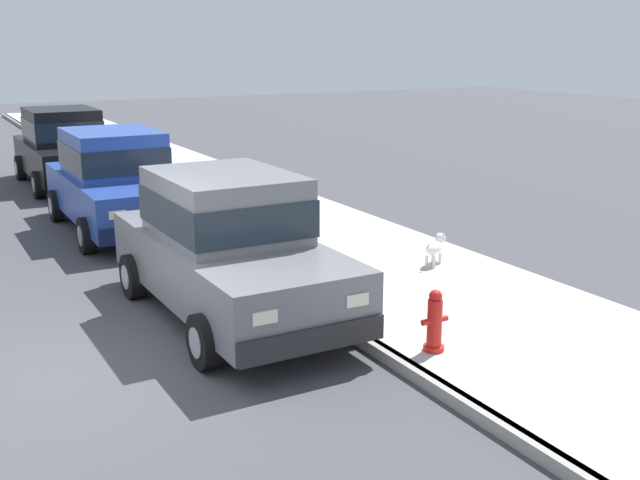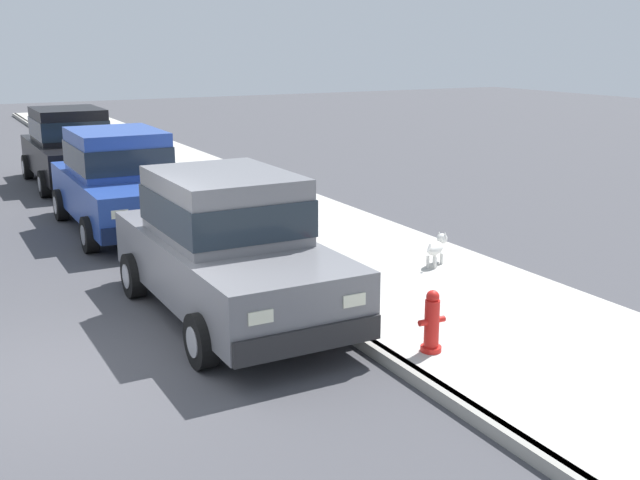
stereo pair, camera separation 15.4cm
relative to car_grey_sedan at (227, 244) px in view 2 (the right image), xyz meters
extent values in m
plane|color=#424247|center=(-2.20, -0.94, -0.98)|extent=(80.00, 80.00, 0.00)
cube|color=gray|center=(1.00, -0.94, -0.91)|extent=(0.16, 64.00, 0.14)
cube|color=#B7B5AD|center=(2.80, -0.94, -0.91)|extent=(3.60, 64.00, 0.14)
cube|color=slate|center=(0.00, -0.04, -0.28)|extent=(1.85, 4.52, 0.76)
cube|color=slate|center=(0.00, 0.06, 0.52)|extent=(1.61, 2.12, 0.84)
cube|color=#19232D|center=(0.00, 0.06, 0.45)|extent=(1.64, 2.16, 0.46)
cube|color=#252527|center=(0.03, -2.24, -0.52)|extent=(1.77, 0.22, 0.28)
cube|color=#252527|center=(-0.02, 2.16, -0.52)|extent=(1.77, 0.22, 0.28)
cylinder|color=black|center=(0.92, -1.42, -0.66)|extent=(0.23, 0.64, 0.64)
cylinder|color=#9E9EA3|center=(0.92, -1.42, -0.66)|extent=(0.24, 0.35, 0.35)
cylinder|color=black|center=(-0.88, -1.44, -0.66)|extent=(0.23, 0.64, 0.64)
cylinder|color=#9E9EA3|center=(-0.88, -1.44, -0.66)|extent=(0.24, 0.35, 0.35)
cylinder|color=black|center=(0.88, 1.37, -0.66)|extent=(0.23, 0.64, 0.64)
cylinder|color=#9E9EA3|center=(0.88, 1.37, -0.66)|extent=(0.24, 0.35, 0.35)
cylinder|color=black|center=(-0.92, 1.35, -0.66)|extent=(0.23, 0.64, 0.64)
cylinder|color=#9E9EA3|center=(-0.92, 1.35, -0.66)|extent=(0.24, 0.35, 0.35)
cube|color=#EAEACC|center=(0.58, -2.26, -0.17)|extent=(0.28, 0.08, 0.14)
cube|color=#EAEACC|center=(-0.53, -2.27, -0.17)|extent=(0.28, 0.08, 0.14)
cube|color=#28479E|center=(-0.07, 5.45, -0.28)|extent=(1.80, 4.50, 0.76)
cube|color=#28479E|center=(-0.07, 5.55, 0.52)|extent=(1.59, 2.10, 0.84)
cube|color=#19232D|center=(-0.07, 5.55, 0.45)|extent=(1.62, 2.14, 0.46)
cube|color=#0E1837|center=(-0.07, 3.25, -0.52)|extent=(1.76, 0.20, 0.28)
cube|color=#0E1837|center=(-0.06, 7.65, -0.52)|extent=(1.76, 0.20, 0.28)
cylinder|color=black|center=(0.83, 4.06, -0.66)|extent=(0.22, 0.64, 0.64)
cylinder|color=#9E9EA3|center=(0.83, 4.06, -0.66)|extent=(0.24, 0.35, 0.35)
cylinder|color=black|center=(-0.97, 4.06, -0.66)|extent=(0.22, 0.64, 0.64)
cylinder|color=#9E9EA3|center=(-0.97, 4.06, -0.66)|extent=(0.24, 0.35, 0.35)
cylinder|color=black|center=(0.84, 6.85, -0.66)|extent=(0.22, 0.64, 0.64)
cylinder|color=#9E9EA3|center=(0.84, 6.85, -0.66)|extent=(0.24, 0.35, 0.35)
cylinder|color=black|center=(-0.96, 6.85, -0.66)|extent=(0.22, 0.64, 0.64)
cylinder|color=#9E9EA3|center=(-0.96, 6.85, -0.66)|extent=(0.24, 0.35, 0.35)
cube|color=#EAEACC|center=(0.49, 3.22, -0.17)|extent=(0.28, 0.08, 0.14)
cube|color=#EAEACC|center=(-0.63, 3.22, -0.17)|extent=(0.28, 0.08, 0.14)
cube|color=black|center=(0.02, 10.85, -0.28)|extent=(1.80, 4.50, 0.76)
cube|color=black|center=(0.02, 10.95, 0.52)|extent=(1.59, 2.10, 0.84)
cube|color=#19232D|center=(0.02, 10.95, 0.45)|extent=(1.62, 2.14, 0.46)
cube|color=black|center=(0.02, 8.65, -0.52)|extent=(1.76, 0.20, 0.28)
cube|color=black|center=(0.02, 13.05, -0.52)|extent=(1.76, 0.20, 0.28)
cylinder|color=black|center=(0.92, 9.46, -0.66)|extent=(0.22, 0.64, 0.64)
cylinder|color=#9E9EA3|center=(0.92, 9.46, -0.66)|extent=(0.24, 0.35, 0.35)
cylinder|color=black|center=(-0.88, 9.46, -0.66)|extent=(0.22, 0.64, 0.64)
cylinder|color=#9E9EA3|center=(-0.88, 9.46, -0.66)|extent=(0.24, 0.35, 0.35)
cylinder|color=black|center=(0.92, 12.25, -0.66)|extent=(0.22, 0.64, 0.64)
cylinder|color=#9E9EA3|center=(0.92, 12.25, -0.66)|extent=(0.24, 0.35, 0.35)
cylinder|color=black|center=(-0.88, 12.25, -0.66)|extent=(0.22, 0.64, 0.64)
cylinder|color=#9E9EA3|center=(-0.88, 12.25, -0.66)|extent=(0.24, 0.35, 0.35)
cube|color=#EAEACC|center=(0.57, 8.62, -0.17)|extent=(0.28, 0.08, 0.14)
cube|color=#EAEACC|center=(-0.54, 8.62, -0.17)|extent=(0.28, 0.08, 0.14)
ellipsoid|color=white|center=(3.53, 0.23, -0.56)|extent=(0.48, 0.40, 0.20)
cylinder|color=white|center=(3.61, 0.35, -0.75)|extent=(0.05, 0.05, 0.18)
cylinder|color=white|center=(3.67, 0.25, -0.75)|extent=(0.05, 0.05, 0.18)
cylinder|color=white|center=(3.38, 0.20, -0.75)|extent=(0.05, 0.05, 0.18)
cylinder|color=white|center=(3.44, 0.10, -0.75)|extent=(0.05, 0.05, 0.18)
sphere|color=white|center=(3.77, 0.38, -0.47)|extent=(0.17, 0.17, 0.17)
ellipsoid|color=gray|center=(3.85, 0.43, -0.49)|extent=(0.13, 0.12, 0.06)
cone|color=white|center=(3.74, 0.42, -0.39)|extent=(0.06, 0.06, 0.07)
cone|color=white|center=(3.79, 0.33, -0.39)|extent=(0.06, 0.06, 0.07)
cylinder|color=white|center=(3.31, 0.09, -0.50)|extent=(0.12, 0.09, 0.13)
cylinder|color=red|center=(1.45, -2.54, -0.81)|extent=(0.24, 0.24, 0.06)
cylinder|color=red|center=(1.45, -2.54, -0.51)|extent=(0.17, 0.17, 0.55)
sphere|color=red|center=(1.45, -2.54, -0.19)|extent=(0.15, 0.15, 0.15)
cylinder|color=red|center=(1.33, -2.54, -0.48)|extent=(0.10, 0.07, 0.07)
cylinder|color=red|center=(1.57, -2.54, -0.48)|extent=(0.10, 0.07, 0.07)
camera|label=1|loc=(-3.59, -9.04, 2.57)|focal=43.08mm
camera|label=2|loc=(-3.45, -9.11, 2.57)|focal=43.08mm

